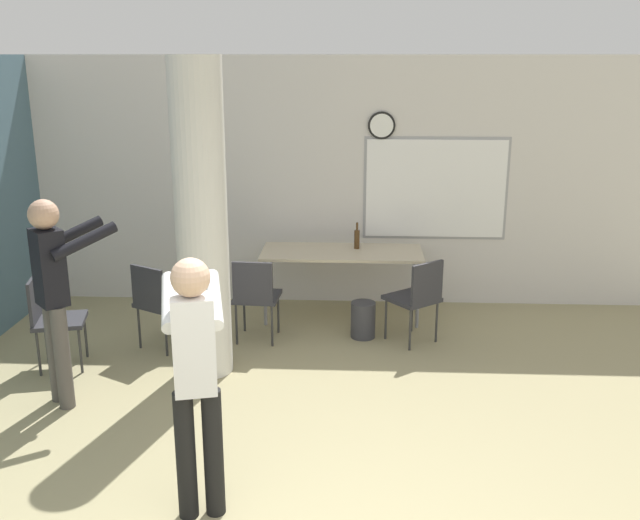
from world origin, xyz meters
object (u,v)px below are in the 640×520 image
(chair_near_pillar, at_px, (159,299))
(person_watching_back, at_px, (55,287))
(chair_table_right, at_px, (417,295))
(folding_table, at_px, (342,255))
(chair_table_left, at_px, (256,293))
(chair_by_left_wall, at_px, (51,315))
(person_playing_front, at_px, (195,368))
(bottle_on_table, at_px, (357,239))

(chair_near_pillar, distance_m, person_watching_back, 1.36)
(chair_table_right, bearing_deg, folding_table, 136.82)
(chair_table_left, distance_m, chair_table_right, 1.61)
(chair_by_left_wall, xyz_separation_m, person_playing_front, (1.81, -2.10, 0.48))
(bottle_on_table, xyz_separation_m, chair_table_right, (0.60, -0.83, -0.35))
(chair_near_pillar, bearing_deg, bottle_on_table, 29.61)
(chair_table_left, height_order, chair_table_right, same)
(folding_table, relative_size, chair_near_pillar, 2.00)
(folding_table, bearing_deg, chair_table_right, -43.18)
(bottle_on_table, relative_size, chair_table_left, 0.34)
(chair_by_left_wall, bearing_deg, chair_table_right, 12.34)
(chair_by_left_wall, xyz_separation_m, chair_table_right, (3.38, 0.74, 0.00))
(person_playing_front, bearing_deg, folding_table, 77.08)
(person_playing_front, bearing_deg, bottle_on_table, 75.11)
(bottle_on_table, distance_m, chair_near_pillar, 2.24)
(bottle_on_table, height_order, chair_table_left, bottle_on_table)
(bottle_on_table, height_order, chair_near_pillar, bottle_on_table)
(chair_table_right, height_order, person_playing_front, person_playing_front)
(folding_table, height_order, bottle_on_table, bottle_on_table)
(bottle_on_table, distance_m, person_watching_back, 3.31)
(chair_by_left_wall, xyz_separation_m, person_watching_back, (0.37, -0.69, 0.51))
(bottle_on_table, bearing_deg, person_playing_front, -104.89)
(folding_table, xyz_separation_m, chair_table_right, (0.76, -0.71, -0.19))
(chair_table_right, xyz_separation_m, person_playing_front, (-1.58, -2.84, 0.48))
(chair_by_left_wall, distance_m, chair_near_pillar, 0.99)
(chair_by_left_wall, relative_size, person_playing_front, 0.52)
(folding_table, distance_m, chair_table_left, 1.14)
(chair_table_left, relative_size, chair_near_pillar, 1.00)
(chair_table_right, bearing_deg, chair_near_pillar, -174.04)
(chair_by_left_wall, bearing_deg, folding_table, 28.98)
(chair_by_left_wall, relative_size, chair_near_pillar, 1.00)
(folding_table, xyz_separation_m, person_playing_front, (-0.82, -3.56, 0.29))
(chair_table_left, bearing_deg, chair_near_pillar, -166.03)
(chair_near_pillar, bearing_deg, person_watching_back, -112.87)
(bottle_on_table, xyz_separation_m, person_watching_back, (-2.42, -2.26, 0.15))
(folding_table, distance_m, bottle_on_table, 0.26)
(chair_by_left_wall, bearing_deg, bottle_on_table, 29.41)
(folding_table, height_order, chair_table_right, chair_table_right)
(chair_table_right, relative_size, person_watching_back, 0.50)
(chair_table_right, bearing_deg, chair_table_left, -178.76)
(folding_table, relative_size, person_watching_back, 1.01)
(chair_near_pillar, distance_m, person_playing_front, 2.79)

